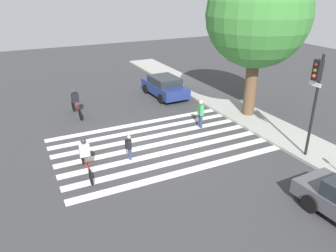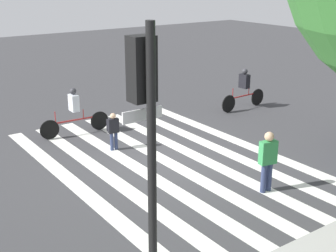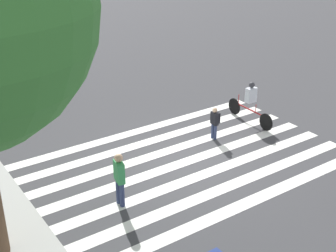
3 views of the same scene
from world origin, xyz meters
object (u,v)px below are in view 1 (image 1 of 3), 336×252
pedestrian_child_with_backpack (129,146)px  cyclist_far_lane (76,102)px  pedestrian_adult_tall_backpack (201,112)px  cyclist_near_curb (85,155)px  traffic_light (316,88)px  car_parked_far_curb (165,86)px  street_tree (258,16)px

pedestrian_child_with_backpack → cyclist_far_lane: 6.52m
pedestrian_adult_tall_backpack → cyclist_near_curb: cyclist_near_curb is taller
traffic_light → pedestrian_adult_tall_backpack: 6.06m
traffic_light → car_parked_far_curb: 11.23m
car_parked_far_curb → pedestrian_adult_tall_backpack: bearing=-7.2°
traffic_light → cyclist_far_lane: size_ratio=2.00×
traffic_light → car_parked_far_curb: size_ratio=1.15×
pedestrian_adult_tall_backpack → pedestrian_child_with_backpack: bearing=-58.9°
street_tree → cyclist_near_curb: (2.24, -10.19, -4.84)m
traffic_light → street_tree: street_tree is taller
traffic_light → pedestrian_child_with_backpack: size_ratio=3.97×
pedestrian_adult_tall_backpack → pedestrian_child_with_backpack: pedestrian_adult_tall_backpack is taller
traffic_light → pedestrian_adult_tall_backpack: size_ratio=2.98×
cyclist_near_curb → street_tree: bearing=104.4°
street_tree → car_parked_far_curb: (-5.55, -2.86, -4.98)m
pedestrian_adult_tall_backpack → car_parked_far_curb: pedestrian_adult_tall_backpack is taller
pedestrian_adult_tall_backpack → pedestrian_child_with_backpack: size_ratio=1.33×
cyclist_far_lane → car_parked_far_curb: 6.40m
traffic_light → cyclist_near_curb: traffic_light is taller
traffic_light → street_tree: bearing=168.5°
traffic_light → car_parked_far_curb: traffic_light is taller
pedestrian_adult_tall_backpack → car_parked_far_curb: 5.79m
pedestrian_adult_tall_backpack → cyclist_far_lane: 7.43m
traffic_light → pedestrian_child_with_backpack: (-3.34, -7.12, -2.59)m
cyclist_far_lane → car_parked_far_curb: (-1.01, 6.31, -0.15)m
traffic_light → street_tree: 5.87m
cyclist_near_curb → car_parked_far_curb: 10.70m
pedestrian_adult_tall_backpack → cyclist_near_curb: (2.04, -6.73, -0.02)m
traffic_light → cyclist_near_curb: bearing=-108.2°
cyclist_far_lane → car_parked_far_curb: cyclist_far_lane is taller
cyclist_near_curb → cyclist_far_lane: cyclist_far_lane is taller
pedestrian_adult_tall_backpack → cyclist_far_lane: cyclist_far_lane is taller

